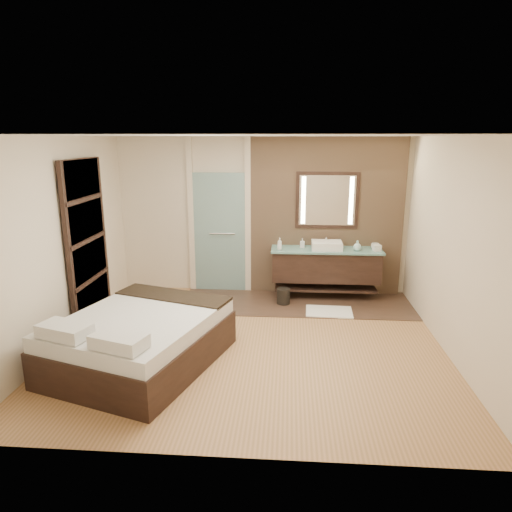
# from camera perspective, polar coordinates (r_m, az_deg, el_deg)

# --- Properties ---
(floor) EXTENTS (5.00, 5.00, 0.00)m
(floor) POSITION_cam_1_polar(r_m,az_deg,el_deg) (6.22, -0.48, -10.91)
(floor) COLOR olive
(floor) RESTS_ON ground
(tile_strip) EXTENTS (3.80, 1.30, 0.01)m
(tile_strip) POSITION_cam_1_polar(r_m,az_deg,el_deg) (7.67, 4.99, -5.84)
(tile_strip) COLOR #3A2A1F
(tile_strip) RESTS_ON floor
(stone_wall) EXTENTS (2.60, 0.08, 2.70)m
(stone_wall) POSITION_cam_1_polar(r_m,az_deg,el_deg) (7.94, 8.77, 4.79)
(stone_wall) COLOR #A27B5C
(stone_wall) RESTS_ON floor
(vanity) EXTENTS (1.85, 0.55, 0.88)m
(vanity) POSITION_cam_1_polar(r_m,az_deg,el_deg) (7.83, 8.72, -1.13)
(vanity) COLOR black
(vanity) RESTS_ON stone_wall
(mirror_unit) EXTENTS (1.06, 0.04, 0.96)m
(mirror_unit) POSITION_cam_1_polar(r_m,az_deg,el_deg) (7.84, 8.89, 6.89)
(mirror_unit) COLOR black
(mirror_unit) RESTS_ON stone_wall
(frosted_door) EXTENTS (1.10, 0.12, 2.70)m
(frosted_door) POSITION_cam_1_polar(r_m,az_deg,el_deg) (8.04, -4.56, 3.54)
(frosted_door) COLOR #B7E8E6
(frosted_door) RESTS_ON floor
(shoji_partition) EXTENTS (0.06, 1.20, 2.40)m
(shoji_partition) POSITION_cam_1_polar(r_m,az_deg,el_deg) (6.99, -20.33, 1.55)
(shoji_partition) COLOR black
(shoji_partition) RESTS_ON floor
(bed) EXTENTS (2.14, 2.40, 0.77)m
(bed) POSITION_cam_1_polar(r_m,az_deg,el_deg) (5.75, -14.28, -10.06)
(bed) COLOR black
(bed) RESTS_ON floor
(bath_mat) EXTENTS (0.74, 0.53, 0.02)m
(bath_mat) POSITION_cam_1_polar(r_m,az_deg,el_deg) (7.33, 9.11, -6.88)
(bath_mat) COLOR white
(bath_mat) RESTS_ON floor
(waste_bin) EXTENTS (0.23, 0.23, 0.27)m
(waste_bin) POSITION_cam_1_polar(r_m,az_deg,el_deg) (7.57, 3.44, -5.06)
(waste_bin) COLOR black
(waste_bin) RESTS_ON floor
(tissue_box) EXTENTS (0.14, 0.14, 0.10)m
(tissue_box) POSITION_cam_1_polar(r_m,az_deg,el_deg) (7.78, 14.88, 1.00)
(tissue_box) COLOR silver
(tissue_box) RESTS_ON vanity
(soap_bottle_a) EXTENTS (0.10, 0.10, 0.20)m
(soap_bottle_a) POSITION_cam_1_polar(r_m,az_deg,el_deg) (7.59, 2.97, 1.54)
(soap_bottle_a) COLOR white
(soap_bottle_a) RESTS_ON vanity
(soap_bottle_b) EXTENTS (0.08, 0.08, 0.16)m
(soap_bottle_b) POSITION_cam_1_polar(r_m,az_deg,el_deg) (7.77, 5.81, 1.62)
(soap_bottle_b) COLOR #B2B2B2
(soap_bottle_b) RESTS_ON vanity
(soap_bottle_c) EXTENTS (0.18, 0.18, 0.17)m
(soap_bottle_c) POSITION_cam_1_polar(r_m,az_deg,el_deg) (7.70, 12.56, 1.28)
(soap_bottle_c) COLOR #A6D1D1
(soap_bottle_c) RESTS_ON vanity
(cup) EXTENTS (0.15, 0.15, 0.10)m
(cup) POSITION_cam_1_polar(r_m,az_deg,el_deg) (7.87, 14.66, 1.19)
(cup) COLOR silver
(cup) RESTS_ON vanity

